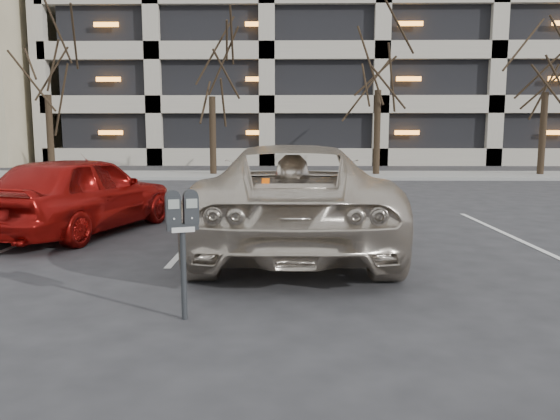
# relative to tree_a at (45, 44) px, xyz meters

# --- Properties ---
(ground) EXTENTS (140.00, 140.00, 0.00)m
(ground) POSITION_rel_tree_a_xyz_m (10.00, -16.00, -5.57)
(ground) COLOR #28282B
(ground) RESTS_ON ground
(sidewalk) EXTENTS (80.00, 4.00, 0.12)m
(sidewalk) POSITION_rel_tree_a_xyz_m (10.00, 0.00, -5.51)
(sidewalk) COLOR gray
(sidewalk) RESTS_ON ground
(stall_lines) EXTENTS (16.90, 5.20, 0.00)m
(stall_lines) POSITION_rel_tree_a_xyz_m (8.60, -13.70, -5.56)
(stall_lines) COLOR silver
(stall_lines) RESTS_ON ground
(parking_garage) EXTENTS (52.00, 20.00, 19.00)m
(parking_garage) POSITION_rel_tree_a_xyz_m (22.00, 17.84, 3.70)
(parking_garage) COLOR black
(parking_garage) RESTS_ON ground
(tree_a) EXTENTS (3.39, 3.39, 7.71)m
(tree_a) POSITION_rel_tree_a_xyz_m (0.00, 0.00, 0.00)
(tree_a) COLOR black
(tree_a) RESTS_ON ground
(tree_b) EXTENTS (3.31, 3.31, 7.53)m
(tree_b) POSITION_rel_tree_a_xyz_m (7.00, 0.00, -0.13)
(tree_b) COLOR black
(tree_b) RESTS_ON ground
(tree_c) EXTENTS (3.57, 3.57, 8.11)m
(tree_c) POSITION_rel_tree_a_xyz_m (14.00, 0.00, 0.29)
(tree_c) COLOR black
(tree_c) RESTS_ON ground
(tree_d) EXTENTS (3.47, 3.47, 7.88)m
(tree_d) POSITION_rel_tree_a_xyz_m (21.00, 0.00, 0.13)
(tree_d) COLOR black
(tree_d) RESTS_ON ground
(parking_meter) EXTENTS (0.34, 0.22, 1.25)m
(parking_meter) POSITION_rel_tree_a_xyz_m (9.22, -18.31, -4.61)
(parking_meter) COLOR black
(parking_meter) RESTS_ON ground
(suv_silver) EXTENTS (2.78, 5.94, 1.65)m
(suv_silver) POSITION_rel_tree_a_xyz_m (10.29, -14.78, -4.74)
(suv_silver) COLOR beige
(suv_silver) RESTS_ON ground
(car_red) EXTENTS (2.81, 4.58, 1.46)m
(car_red) POSITION_rel_tree_a_xyz_m (6.46, -13.63, -4.84)
(car_red) COLOR #9A110E
(car_red) RESTS_ON ground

